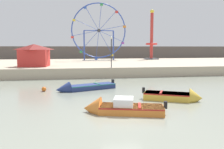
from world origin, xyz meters
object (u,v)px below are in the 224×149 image
object	(u,v)px
motorboat_navy_blue	(81,87)
promenade_lamp_near	(111,48)
drop_tower_red_tower	(152,41)
carnival_booth_red_striped	(34,55)
mooring_buoy_orange	(44,89)
motorboat_mustard_yellow	(177,97)
motorboat_orange_hull	(116,108)
ferris_wheel_blue_frame	(99,32)

from	to	relation	value
motorboat_navy_blue	promenade_lamp_near	world-z (taller)	promenade_lamp_near
drop_tower_red_tower	promenade_lamp_near	bearing A→B (deg)	-121.38
carnival_booth_red_striped	mooring_buoy_orange	world-z (taller)	carnival_booth_red_striped
carnival_booth_red_striped	motorboat_navy_blue	bearing A→B (deg)	-58.99
motorboat_navy_blue	motorboat_mustard_yellow	xyz separation A→B (m)	(7.20, -5.59, 0.03)
motorboat_mustard_yellow	promenade_lamp_near	world-z (taller)	promenade_lamp_near
motorboat_orange_hull	motorboat_mustard_yellow	bearing A→B (deg)	-137.88
ferris_wheel_blue_frame	motorboat_orange_hull	bearing A→B (deg)	-94.51
carnival_booth_red_striped	mooring_buoy_orange	xyz separation A→B (m)	(2.76, -12.76, -2.82)
motorboat_mustard_yellow	carnival_booth_red_striped	distance (m)	22.85
mooring_buoy_orange	drop_tower_red_tower	bearing A→B (deg)	55.39
ferris_wheel_blue_frame	mooring_buoy_orange	world-z (taller)	ferris_wheel_blue_frame
ferris_wheel_blue_frame	carnival_booth_red_striped	bearing A→B (deg)	-126.33
motorboat_orange_hull	mooring_buoy_orange	size ratio (longest dim) A/B	11.91
motorboat_navy_blue	promenade_lamp_near	xyz separation A→B (m)	(4.36, 8.86, 3.81)
motorboat_orange_hull	ferris_wheel_blue_frame	xyz separation A→B (m)	(2.83, 35.83, 7.13)
ferris_wheel_blue_frame	promenade_lamp_near	xyz separation A→B (m)	(-0.36, -18.72, -3.36)
ferris_wheel_blue_frame	mooring_buoy_orange	size ratio (longest dim) A/B	27.39
mooring_buoy_orange	ferris_wheel_blue_frame	bearing A→B (deg)	73.50
motorboat_navy_blue	motorboat_mustard_yellow	bearing A→B (deg)	121.03
motorboat_mustard_yellow	mooring_buoy_orange	size ratio (longest dim) A/B	10.42
mooring_buoy_orange	motorboat_navy_blue	bearing A→B (deg)	0.91
ferris_wheel_blue_frame	drop_tower_red_tower	bearing A→B (deg)	10.02
motorboat_navy_blue	drop_tower_red_tower	world-z (taller)	drop_tower_red_tower
motorboat_navy_blue	mooring_buoy_orange	distance (m)	3.47
motorboat_navy_blue	motorboat_mustard_yellow	distance (m)	9.11
ferris_wheel_blue_frame	drop_tower_red_tower	distance (m)	12.72
ferris_wheel_blue_frame	carnival_booth_red_striped	world-z (taller)	ferris_wheel_blue_frame
motorboat_orange_hull	drop_tower_red_tower	xyz separation A→B (m)	(15.22, 38.03, 5.33)
drop_tower_red_tower	mooring_buoy_orange	world-z (taller)	drop_tower_red_tower
ferris_wheel_blue_frame	promenade_lamp_near	distance (m)	19.02
motorboat_orange_hull	mooring_buoy_orange	distance (m)	9.79
motorboat_mustard_yellow	carnival_booth_red_striped	world-z (taller)	carnival_booth_red_striped
drop_tower_red_tower	motorboat_mustard_yellow	bearing A→B (deg)	-105.66
motorboat_navy_blue	promenade_lamp_near	size ratio (longest dim) A/B	1.45
motorboat_orange_hull	drop_tower_red_tower	world-z (taller)	drop_tower_red_tower
drop_tower_red_tower	mooring_buoy_orange	size ratio (longest dim) A/B	25.61
drop_tower_red_tower	mooring_buoy_orange	bearing A→B (deg)	-124.61
motorboat_navy_blue	motorboat_orange_hull	distance (m)	8.47
motorboat_mustard_yellow	motorboat_orange_hull	bearing A→B (deg)	-127.01
carnival_booth_red_striped	mooring_buoy_orange	size ratio (longest dim) A/B	10.26
carnival_booth_red_striped	promenade_lamp_near	distance (m)	11.31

